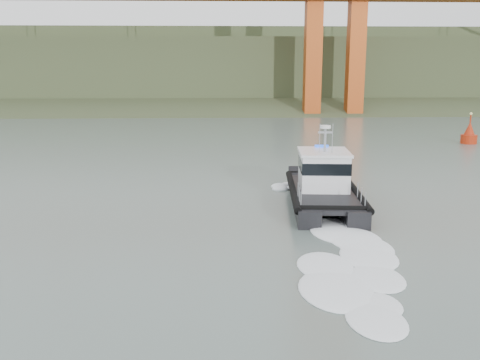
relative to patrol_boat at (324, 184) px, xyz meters
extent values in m
plane|color=#52625B|center=(-7.65, -10.08, -1.42)|extent=(400.00, 400.00, 0.00)
cube|color=#3D4A2A|center=(-7.65, 81.92, -1.42)|extent=(500.00, 44.72, 16.25)
cube|color=#3D4A2A|center=(-7.65, 109.92, 4.58)|extent=(500.00, 70.00, 18.00)
cube|color=#3D4A2A|center=(-7.65, 134.92, 9.58)|extent=(500.00, 60.00, 16.00)
cube|color=black|center=(-1.45, -0.06, -0.98)|extent=(2.32, 11.79, 1.28)
cube|color=black|center=(1.42, -0.29, -0.98)|extent=(2.32, 11.79, 1.28)
cube|color=black|center=(-0.06, -0.70, -0.47)|extent=(5.06, 10.43, 0.27)
cube|color=white|center=(0.03, 0.36, 0.89)|extent=(3.49, 4.08, 2.45)
cube|color=black|center=(0.03, 0.36, 1.33)|extent=(3.56, 4.15, 0.80)
cube|color=white|center=(0.03, 0.36, 2.20)|extent=(3.72, 4.31, 0.17)
cylinder|color=#909398|center=(0.00, 0.04, 3.07)|extent=(0.17, 0.17, 1.92)
cylinder|color=white|center=(0.00, 0.04, 3.98)|extent=(0.75, 0.75, 0.19)
cylinder|color=#A2230B|center=(23.50, 28.18, -1.00)|extent=(1.93, 1.93, 1.29)
cone|color=#A2230B|center=(23.50, 28.18, 0.29)|extent=(1.50, 1.50, 1.93)
cylinder|color=#A2230B|center=(23.50, 28.18, 1.58)|extent=(0.17, 0.17, 1.07)
sphere|color=#E5D87F|center=(23.50, 28.18, 2.22)|extent=(0.32, 0.32, 0.32)
camera|label=1|loc=(-7.25, -35.72, 8.14)|focal=40.00mm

